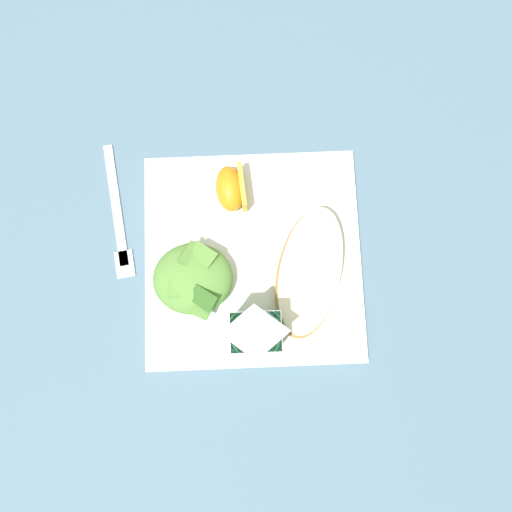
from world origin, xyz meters
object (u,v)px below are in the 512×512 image
at_px(white_plate, 256,258).
at_px(cheesy_pizza_bread, 313,271).
at_px(orange_wedge_front, 234,189).
at_px(metal_fork, 121,222).
at_px(milk_carton, 259,332).
at_px(green_salad_pile, 196,278).

xyz_separation_m(white_plate, cheesy_pizza_bread, (-0.07, 0.02, 0.03)).
relative_size(orange_wedge_front, metal_fork, 0.33).
relative_size(milk_carton, metal_fork, 0.58).
distance_m(white_plate, green_salad_pile, 0.09).
bearing_deg(green_salad_pile, metal_fork, -39.35).
bearing_deg(cheesy_pizza_bread, metal_fork, -17.96).
distance_m(white_plate, metal_fork, 0.19).
xyz_separation_m(white_plate, metal_fork, (0.18, -0.06, -0.01)).
distance_m(white_plate, cheesy_pizza_bread, 0.08).
height_order(white_plate, orange_wedge_front, orange_wedge_front).
bearing_deg(milk_carton, cheesy_pizza_bread, -134.21).
bearing_deg(orange_wedge_front, metal_fork, 11.19).
relative_size(white_plate, milk_carton, 2.55).
distance_m(green_salad_pile, orange_wedge_front, 0.13).
bearing_deg(white_plate, cheesy_pizza_bread, 161.38).
height_order(cheesy_pizza_bread, metal_fork, cheesy_pizza_bread).
height_order(milk_carton, metal_fork, milk_carton).
bearing_deg(milk_carton, white_plate, -90.44).
bearing_deg(metal_fork, green_salad_pile, 140.65).
relative_size(cheesy_pizza_bread, green_salad_pile, 1.79).
xyz_separation_m(cheesy_pizza_bread, milk_carton, (0.07, 0.07, 0.04)).
relative_size(white_plate, orange_wedge_front, 4.44).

